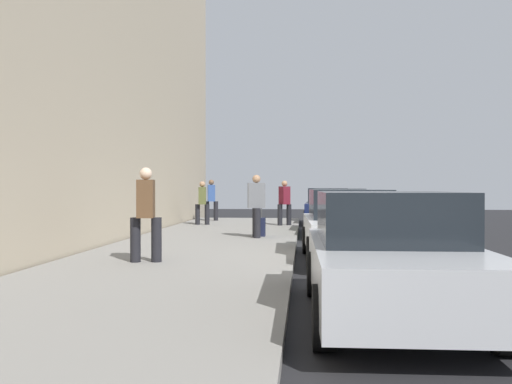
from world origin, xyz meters
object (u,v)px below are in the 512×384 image
at_px(pedestrian_olive_coat, 202,202).
at_px(pedestrian_blue_coat, 211,199).
at_px(rolling_suitcase, 261,227).
at_px(parked_car_silver, 389,255).
at_px(parked_car_white, 349,225).
at_px(parked_car_navy, 328,206).
at_px(pedestrian_grey_coat, 256,204).
at_px(pedestrian_brown_coat, 146,212).
at_px(parked_car_green, 339,212).
at_px(pedestrian_burgundy_coat, 284,201).

xyz_separation_m(pedestrian_olive_coat, pedestrian_blue_coat, (-2.56, -0.08, 0.05)).
bearing_deg(rolling_suitcase, parked_car_silver, 13.33).
height_order(parked_car_white, pedestrian_blue_coat, pedestrian_blue_coat).
xyz_separation_m(parked_car_navy, pedestrian_grey_coat, (7.99, -2.33, 0.33)).
relative_size(pedestrian_olive_coat, pedestrian_brown_coat, 0.91).
bearing_deg(pedestrian_olive_coat, pedestrian_blue_coat, -178.28).
distance_m(parked_car_green, parked_car_white, 6.47).
xyz_separation_m(parked_car_white, pedestrian_burgundy_coat, (-8.86, -1.67, 0.27)).
xyz_separation_m(pedestrian_blue_coat, pedestrian_brown_coat, (13.14, 0.90, 0.04)).
height_order(parked_car_silver, pedestrian_brown_coat, pedestrian_brown_coat).
bearing_deg(pedestrian_blue_coat, parked_car_white, 22.77).
relative_size(parked_car_white, pedestrian_grey_coat, 2.46).
relative_size(pedestrian_burgundy_coat, pedestrian_brown_coat, 0.92).
distance_m(parked_car_navy, pedestrian_burgundy_coat, 3.38).
xyz_separation_m(parked_car_silver, pedestrian_grey_coat, (-9.01, -2.34, 0.33)).
height_order(parked_car_white, parked_car_silver, same).
bearing_deg(pedestrian_burgundy_coat, parked_car_silver, 6.98).
distance_m(parked_car_navy, parked_car_green, 5.30).
bearing_deg(parked_car_navy, rolling_suitcase, -16.29).
xyz_separation_m(pedestrian_blue_coat, pedestrian_grey_coat, (7.75, 2.55, 0.02)).
bearing_deg(parked_car_white, rolling_suitcase, -152.48).
bearing_deg(rolling_suitcase, parked_car_green, 134.23).
distance_m(parked_car_silver, pedestrian_olive_coat, 14.98).
bearing_deg(pedestrian_burgundy_coat, parked_car_white, 10.67).
distance_m(parked_car_green, parked_car_silver, 11.70).
bearing_deg(parked_car_green, pedestrian_burgundy_coat, -142.36).
xyz_separation_m(parked_car_green, pedestrian_brown_coat, (8.08, -4.11, 0.35)).
bearing_deg(parked_car_silver, parked_car_green, 179.39).
distance_m(pedestrian_brown_coat, rolling_suitcase, 6.09).
xyz_separation_m(parked_car_green, pedestrian_blue_coat, (-5.05, -5.01, 0.31)).
distance_m(pedestrian_burgundy_coat, pedestrian_grey_coat, 5.12).
xyz_separation_m(parked_car_navy, rolling_suitcase, (7.59, -2.22, -0.34)).
height_order(parked_car_white, rolling_suitcase, parked_car_white).
bearing_deg(pedestrian_grey_coat, rolling_suitcase, 164.40).
bearing_deg(pedestrian_grey_coat, parked_car_green, 137.50).
height_order(parked_car_green, pedestrian_burgundy_coat, pedestrian_burgundy_coat).
height_order(pedestrian_olive_coat, pedestrian_grey_coat, pedestrian_grey_coat).
bearing_deg(pedestrian_burgundy_coat, parked_car_navy, 149.44).
height_order(parked_car_green, rolling_suitcase, parked_car_green).
height_order(parked_car_green, pedestrian_olive_coat, pedestrian_olive_coat).
distance_m(parked_car_white, rolling_suitcase, 4.72).
xyz_separation_m(parked_car_silver, pedestrian_blue_coat, (-16.75, -4.89, 0.31)).
bearing_deg(pedestrian_brown_coat, parked_car_navy, 163.44).
bearing_deg(pedestrian_grey_coat, pedestrian_burgundy_coat, 173.09).
bearing_deg(pedestrian_olive_coat, pedestrian_grey_coat, 25.50).
distance_m(parked_car_white, pedestrian_burgundy_coat, 9.02).
height_order(parked_car_silver, pedestrian_olive_coat, pedestrian_olive_coat).
bearing_deg(parked_car_silver, pedestrian_burgundy_coat, -173.02).
xyz_separation_m(pedestrian_burgundy_coat, pedestrian_grey_coat, (5.09, -0.62, 0.06)).
bearing_deg(parked_car_white, pedestrian_blue_coat, -157.23).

